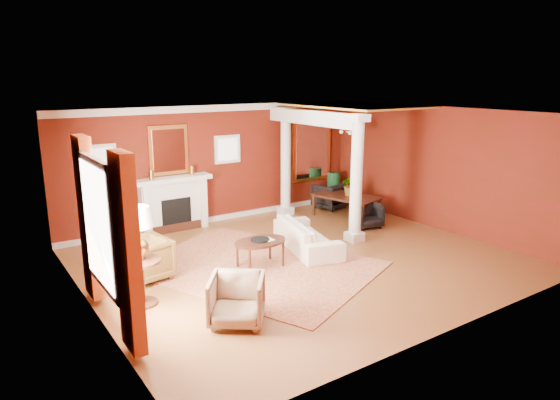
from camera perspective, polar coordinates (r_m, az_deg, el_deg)
ground at (r=10.05m, az=2.39°, el=-6.86°), size 8.00×8.00×0.00m
room_shell at (r=9.52m, az=2.51°, el=4.57°), size 8.04×7.04×2.92m
fireplace at (r=12.04m, az=-12.07°, el=-0.41°), size 1.85×0.42×1.29m
overmantel_mirror at (r=11.92m, az=-12.62°, el=5.57°), size 0.95×0.07×1.15m
flank_window_left at (r=11.48m, az=-19.83°, el=4.27°), size 0.70×0.07×0.70m
flank_window_right at (r=12.59m, az=-6.02°, el=5.80°), size 0.70×0.07×0.70m
left_window at (r=7.46m, az=-19.43°, el=-3.54°), size 0.21×2.55×2.60m
column_front at (r=10.92m, az=8.73°, el=2.49°), size 0.36×0.36×2.80m
column_back at (r=13.00m, az=0.65°, el=4.47°), size 0.36×0.36×2.80m
header_beam at (r=11.97m, az=3.70°, el=9.38°), size 0.30×3.20×0.32m
amber_ceiling at (r=12.58m, az=8.37°, el=10.62°), size 2.30×3.40×0.04m
dining_mirror at (r=14.04m, az=3.65°, el=5.65°), size 1.30×0.07×1.70m
chandelier at (r=12.70m, az=8.29°, el=7.84°), size 0.60×0.62×0.75m
crown_trim at (r=12.37m, az=-7.17°, el=10.37°), size 8.00×0.08×0.16m
base_trim at (r=12.83m, az=-6.80°, el=-2.02°), size 8.00×0.08×0.12m
rug at (r=9.71m, az=-2.83°, el=-7.55°), size 4.70×5.26×0.02m
sofa at (r=10.52m, az=3.13°, el=-3.55°), size 1.12×2.16×0.81m
armchair_leopard at (r=9.29m, az=-15.30°, el=-6.36°), size 0.89×0.93×0.84m
armchair_stripe at (r=7.50m, az=-4.97°, el=-11.06°), size 1.06×1.05×0.80m
coffee_table at (r=9.53m, az=-2.28°, el=-4.91°), size 1.06×1.06×0.53m
coffee_book at (r=9.46m, az=-1.75°, el=-4.03°), size 0.17×0.02×0.23m
side_table at (r=8.10m, az=-15.88°, el=-4.26°), size 0.65×0.65×1.62m
dining_table at (r=13.00m, az=7.67°, el=0.02°), size 1.00×1.77×0.93m
dining_chair_near at (r=12.25m, az=9.91°, el=-1.61°), size 0.76×0.73×0.65m
dining_chair_far at (r=13.87m, az=5.70°, el=0.64°), size 0.89×0.85×0.78m
green_urn at (r=14.18m, az=6.09°, el=0.87°), size 0.41×0.41×0.97m
potted_plant at (r=12.86m, az=8.16°, el=2.98°), size 0.68×0.71×0.44m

